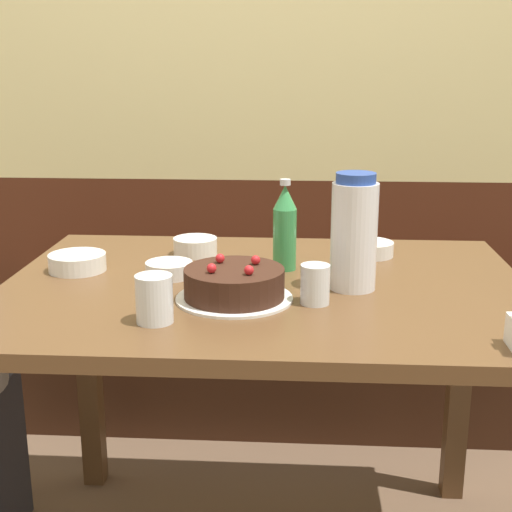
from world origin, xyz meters
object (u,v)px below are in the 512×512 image
(bowl_rice_small, at_px, (169,269))
(glass_water_tall, at_px, (315,284))
(bowl_side_dish, at_px, (77,262))
(bowl_sauce_shallow, at_px, (370,249))
(bench_seat, at_px, (277,356))
(bowl_soup_white, at_px, (195,246))
(glass_tumbler_short, at_px, (154,299))
(birthday_cake, at_px, (234,284))
(water_pitcher, at_px, (354,233))
(soju_bottle, at_px, (285,227))

(bowl_rice_small, relative_size, glass_water_tall, 1.32)
(bowl_rice_small, xyz_separation_m, bowl_side_dish, (-0.23, 0.03, 0.00))
(bowl_rice_small, distance_m, bowl_sauce_shallow, 0.53)
(bench_seat, distance_m, bowl_soup_white, 0.84)
(bowl_side_dish, distance_m, glass_water_tall, 0.60)
(bowl_sauce_shallow, relative_size, glass_tumbler_short, 1.27)
(birthday_cake, bearing_deg, bowl_side_dish, 154.17)
(bowl_rice_small, bearing_deg, bowl_side_dish, 171.51)
(bowl_side_dish, distance_m, bowl_sauce_shallow, 0.73)
(glass_tumbler_short, bearing_deg, bowl_rice_small, 95.23)
(water_pitcher, bearing_deg, bowl_sauce_shallow, 77.02)
(birthday_cake, height_order, soju_bottle, soju_bottle)
(bench_seat, height_order, bowl_soup_white, bowl_soup_white)
(birthday_cake, relative_size, water_pitcher, 0.96)
(bowl_rice_small, distance_m, glass_tumbler_short, 0.30)
(birthday_cake, xyz_separation_m, bowl_soup_white, (-0.13, 0.35, -0.01))
(bench_seat, relative_size, bowl_soup_white, 17.22)
(water_pitcher, relative_size, glass_tumbler_short, 2.74)
(bowl_soup_white, height_order, glass_tumbler_short, glass_tumbler_short)
(bench_seat, xyz_separation_m, soju_bottle, (0.04, -0.71, 0.64))
(glass_water_tall, height_order, glass_tumbler_short, glass_tumbler_short)
(bowl_sauce_shallow, bearing_deg, soju_bottle, -147.71)
(bowl_soup_white, relative_size, bowl_sauce_shallow, 0.95)
(birthday_cake, bearing_deg, bench_seat, 86.50)
(bench_seat, xyz_separation_m, bowl_sauce_shallow, (0.26, -0.57, 0.55))
(water_pitcher, bearing_deg, birthday_cake, -159.25)
(bench_seat, distance_m, bowl_side_dish, 1.04)
(bench_seat, distance_m, glass_water_tall, 1.13)
(water_pitcher, bearing_deg, glass_tumbler_short, -148.74)
(water_pitcher, relative_size, bowl_sauce_shallow, 2.15)
(water_pitcher, bearing_deg, glass_water_tall, -127.66)
(bench_seat, relative_size, glass_water_tall, 23.48)
(bowl_rice_small, distance_m, bowl_side_dish, 0.23)
(water_pitcher, xyz_separation_m, bowl_sauce_shallow, (0.06, 0.28, -0.11))
(bench_seat, xyz_separation_m, water_pitcher, (0.19, -0.85, 0.66))
(water_pitcher, distance_m, bowl_side_dish, 0.66)
(glass_water_tall, relative_size, glass_tumbler_short, 0.89)
(bowl_rice_small, distance_m, glass_water_tall, 0.38)
(soju_bottle, relative_size, bowl_rice_small, 1.99)
(water_pitcher, bearing_deg, bench_seat, 102.84)
(bowl_soup_white, bearing_deg, glass_tumbler_short, -90.54)
(birthday_cake, relative_size, bowl_rice_small, 2.25)
(birthday_cake, bearing_deg, bowl_sauce_shallow, 49.73)
(bowl_side_dish, xyz_separation_m, glass_tumbler_short, (0.26, -0.33, 0.03))
(bowl_soup_white, height_order, bowl_sauce_shallow, bowl_soup_white)
(water_pitcher, height_order, bowl_soup_white, water_pitcher)
(bowl_soup_white, relative_size, bowl_side_dish, 0.83)
(bowl_soup_white, bearing_deg, bowl_sauce_shallow, 2.34)
(bowl_sauce_shallow, bearing_deg, bowl_side_dish, -165.62)
(bench_seat, distance_m, water_pitcher, 1.09)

